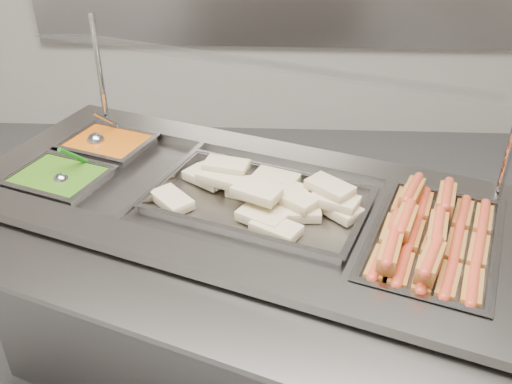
{
  "coord_description": "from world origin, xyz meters",
  "views": [
    {
      "loc": [
        0.06,
        -1.11,
        1.71
      ],
      "look_at": [
        -0.01,
        0.32,
        0.83
      ],
      "focal_mm": 40.0,
      "sensor_mm": 36.0,
      "label": 1
    }
  ],
  "objects_px": {
    "pan_wraps": "(259,205)",
    "sneeze_guard": "(268,69)",
    "serving_spoon": "(64,176)",
    "pan_hotdogs": "(432,250)",
    "ladle": "(97,140)",
    "steam_counter": "(244,296)"
  },
  "relations": [
    {
      "from": "ladle",
      "to": "serving_spoon",
      "type": "height_order",
      "value": "ladle"
    },
    {
      "from": "ladle",
      "to": "pan_hotdogs",
      "type": "bearing_deg",
      "value": -26.33
    },
    {
      "from": "pan_hotdogs",
      "to": "steam_counter",
      "type": "bearing_deg",
      "value": 159.36
    },
    {
      "from": "pan_wraps",
      "to": "ladle",
      "type": "bearing_deg",
      "value": 149.42
    },
    {
      "from": "serving_spoon",
      "to": "ladle",
      "type": "bearing_deg",
      "value": 83.38
    },
    {
      "from": "pan_hotdogs",
      "to": "pan_wraps",
      "type": "bearing_deg",
      "value": 159.36
    },
    {
      "from": "pan_wraps",
      "to": "ladle",
      "type": "relative_size",
      "value": 4.3
    },
    {
      "from": "serving_spoon",
      "to": "sneeze_guard",
      "type": "bearing_deg",
      "value": 10.29
    },
    {
      "from": "sneeze_guard",
      "to": "serving_spoon",
      "type": "relative_size",
      "value": 9.86
    },
    {
      "from": "sneeze_guard",
      "to": "pan_hotdogs",
      "type": "height_order",
      "value": "sneeze_guard"
    },
    {
      "from": "pan_wraps",
      "to": "sneeze_guard",
      "type": "bearing_deg",
      "value": 84.71
    },
    {
      "from": "sneeze_guard",
      "to": "ladle",
      "type": "relative_size",
      "value": 9.1
    },
    {
      "from": "steam_counter",
      "to": "ladle",
      "type": "xyz_separation_m",
      "value": [
        -0.54,
        0.33,
        0.41
      ]
    },
    {
      "from": "steam_counter",
      "to": "serving_spoon",
      "type": "height_order",
      "value": "serving_spoon"
    },
    {
      "from": "pan_wraps",
      "to": "ladle",
      "type": "distance_m",
      "value": 0.68
    },
    {
      "from": "serving_spoon",
      "to": "pan_wraps",
      "type": "bearing_deg",
      "value": -8.12
    },
    {
      "from": "sneeze_guard",
      "to": "serving_spoon",
      "type": "height_order",
      "value": "sneeze_guard"
    },
    {
      "from": "steam_counter",
      "to": "ladle",
      "type": "relative_size",
      "value": 11.34
    },
    {
      "from": "pan_wraps",
      "to": "serving_spoon",
      "type": "bearing_deg",
      "value": 171.88
    },
    {
      "from": "pan_hotdogs",
      "to": "ladle",
      "type": "distance_m",
      "value": 1.18
    },
    {
      "from": "pan_wraps",
      "to": "ladle",
      "type": "xyz_separation_m",
      "value": [
        -0.59,
        0.35,
        0.03
      ]
    },
    {
      "from": "sneeze_guard",
      "to": "serving_spoon",
      "type": "xyz_separation_m",
      "value": [
        -0.63,
        -0.12,
        -0.32
      ]
    }
  ]
}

